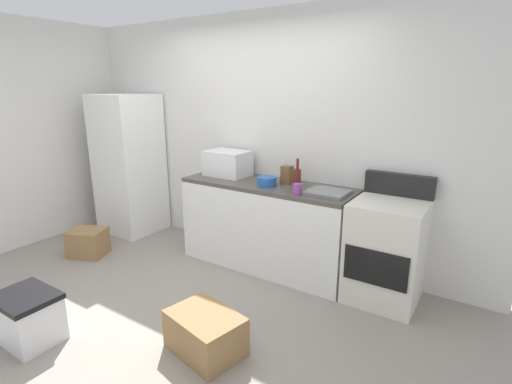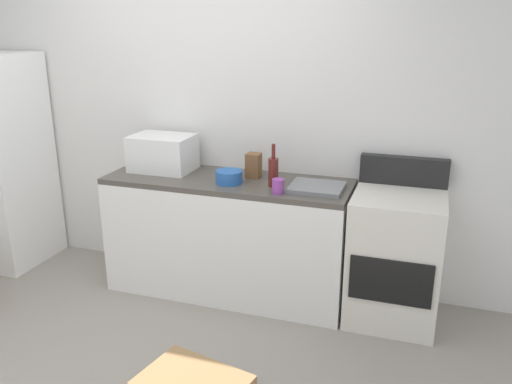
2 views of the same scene
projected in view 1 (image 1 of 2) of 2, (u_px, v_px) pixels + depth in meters
The scene contains 15 objects.
ground_plane at pixel (165, 308), 3.31m from camera, with size 6.00×6.00×0.00m, color gray.
wall_back at pixel (261, 138), 4.21m from camera, with size 5.00×0.10×2.60m, color silver.
wall_left at pixel (0, 137), 4.25m from camera, with size 0.10×3.20×2.60m, color silver.
kitchen_counter at pixel (267, 225), 4.00m from camera, with size 1.80×0.60×0.90m.
refrigerator at pixel (129, 164), 4.92m from camera, with size 0.68×0.66×1.76m, color white.
stove_oven at pixel (386, 250), 3.36m from camera, with size 0.60×0.61×1.10m.
microwave at pixel (228, 163), 4.19m from camera, with size 0.46×0.34×0.27m, color white.
sink_basin at pixel (328, 192), 3.49m from camera, with size 0.36×0.32×0.03m, color slate.
wine_bottle at pixel (297, 179), 3.61m from camera, with size 0.07×0.07×0.30m.
coffee_mug at pixel (297, 189), 3.47m from camera, with size 0.08×0.08×0.10m, color purple.
knife_block at pixel (287, 175), 3.85m from camera, with size 0.10×0.10×0.18m, color brown.
mixing_bowl at pixel (267, 181), 3.77m from camera, with size 0.19×0.19×0.09m, color #2659A5.
cardboard_box_large at pixel (88, 243), 4.31m from camera, with size 0.38×0.31×0.30m, color olive.
cardboard_box_medium at pixel (205, 333), 2.74m from camera, with size 0.53×0.38×0.30m, color olive.
storage_bin at pixel (28, 317), 2.85m from camera, with size 0.46×0.36×0.38m.
Camera 1 is at (2.26, -2.02, 1.85)m, focal length 26.92 mm.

